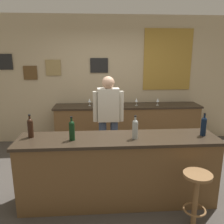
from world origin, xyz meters
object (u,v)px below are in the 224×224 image
object	(u,v)px
bar_stool	(196,191)
coffee_mug	(120,103)
wine_bottle_b	(72,130)
wine_glass_b	(97,101)
wine_bottle_d	(204,126)
wine_glass_d	(158,100)
bartender	(108,116)
wine_bottle_a	(30,127)
wine_glass_a	(90,101)
wine_bottle_c	(135,128)
wine_glass_c	(136,100)

from	to	relation	value
bar_stool	coffee_mug	distance (m)	2.76
wine_bottle_b	wine_glass_b	distance (m)	2.12
wine_bottle_d	bar_stool	bearing A→B (deg)	-117.42
wine_bottle_d	coffee_mug	xyz separation A→B (m)	(-0.89, 2.08, -0.11)
wine_glass_d	coffee_mug	xyz separation A→B (m)	(-0.81, 0.10, -0.06)
bartender	wine_bottle_a	distance (m)	1.40
wine_bottle_d	wine_glass_d	xyz separation A→B (m)	(-0.09, 1.98, -0.05)
wine_bottle_b	wine_bottle_d	world-z (taller)	same
wine_glass_a	wine_glass_b	xyz separation A→B (m)	(0.16, -0.00, 0.00)
wine_bottle_b	wine_bottle_c	world-z (taller)	same
bartender	wine_glass_b	world-z (taller)	bartender
bartender	wine_glass_a	bearing A→B (deg)	108.24
wine_bottle_b	wine_glass_c	xyz separation A→B (m)	(1.17, 2.06, -0.05)
wine_bottle_d	wine_glass_a	distance (m)	2.57
wine_bottle_a	wine_glass_c	distance (m)	2.58
wine_glass_c	wine_bottle_c	bearing A→B (deg)	-100.38
wine_bottle_d	wine_glass_c	xyz separation A→B (m)	(-0.54, 2.01, -0.05)
wine_bottle_b	wine_glass_b	xyz separation A→B (m)	(0.33, 2.10, -0.05)
wine_bottle_b	wine_glass_a	size ratio (longest dim) A/B	1.97
coffee_mug	bar_stool	bearing A→B (deg)	-77.29
wine_bottle_a	coffee_mug	bearing A→B (deg)	55.62
wine_glass_d	wine_bottle_a	bearing A→B (deg)	-138.94
wine_glass_d	wine_bottle_c	bearing A→B (deg)	-112.35
wine_glass_d	bar_stool	bearing A→B (deg)	-94.70
bartender	wine_glass_c	xyz separation A→B (m)	(0.66, 1.01, 0.07)
wine_bottle_a	wine_glass_c	bearing A→B (deg)	48.29
bar_stool	wine_bottle_c	distance (m)	1.00
wine_glass_d	wine_glass_b	bearing A→B (deg)	177.27
wine_bottle_d	bartender	bearing A→B (deg)	140.42
wine_bottle_a	wine_glass_a	bearing A→B (deg)	70.08
wine_bottle_a	wine_glass_b	bearing A→B (deg)	66.06
bar_stool	coffee_mug	bearing A→B (deg)	102.71
wine_bottle_d	coffee_mug	world-z (taller)	wine_bottle_d
bartender	wine_bottle_d	world-z (taller)	bartender
bar_stool	wine_glass_a	size ratio (longest dim) A/B	4.39
coffee_mug	wine_bottle_b	bearing A→B (deg)	-111.10
wine_bottle_d	wine_glass_a	size ratio (longest dim) A/B	1.97
wine_bottle_c	coffee_mug	world-z (taller)	wine_bottle_c
bar_stool	wine_bottle_d	size ratio (longest dim) A/B	2.22
bartender	bar_stool	bearing A→B (deg)	-59.78
coffee_mug	wine_bottle_d	bearing A→B (deg)	-66.82
wine_bottle_a	wine_glass_d	world-z (taller)	wine_bottle_a
wine_bottle_c	coffee_mug	size ratio (longest dim) A/B	2.45
bartender	coffee_mug	xyz separation A→B (m)	(0.31, 1.09, 0.01)
wine_bottle_d	wine_glass_a	xyz separation A→B (m)	(-1.55, 2.04, -0.05)
bartender	coffee_mug	world-z (taller)	bartender
bar_stool	wine_bottle_b	distance (m)	1.63
bartender	wine_bottle_c	bearing A→B (deg)	-75.02
coffee_mug	wine_glass_d	bearing A→B (deg)	-7.38
wine_glass_b	wine_bottle_d	bearing A→B (deg)	-55.72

